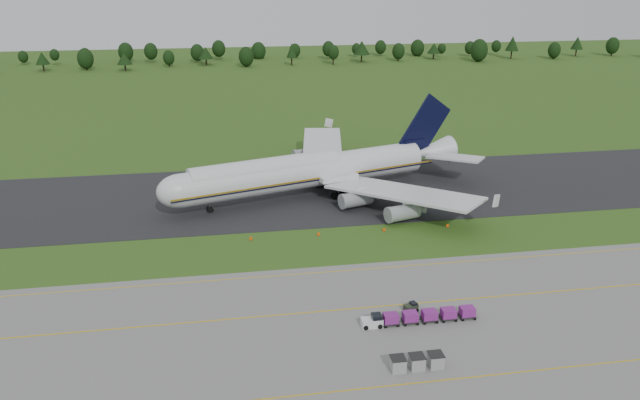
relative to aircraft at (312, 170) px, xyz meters
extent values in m
plane|color=#2E5118|center=(-1.85, -26.45, -5.61)|extent=(600.00, 600.00, 0.00)
cube|color=slate|center=(-1.85, -60.45, -5.58)|extent=(300.00, 52.00, 0.06)
cube|color=black|center=(-1.85, 1.55, -5.57)|extent=(300.00, 40.00, 0.08)
cube|color=gold|center=(-1.85, -48.45, -5.54)|extent=(300.00, 0.25, 0.01)
cube|color=gold|center=(-1.85, -66.45, -5.54)|extent=(300.00, 0.20, 0.01)
cube|color=gold|center=(-1.85, -36.45, -5.54)|extent=(120.00, 0.20, 0.01)
cylinder|color=black|center=(-99.85, 191.00, -3.98)|extent=(0.70, 0.70, 3.25)
cone|color=#193412|center=(-99.85, 191.00, 0.53)|extent=(6.47, 6.47, 5.78)
cylinder|color=black|center=(-80.51, 191.82, -3.84)|extent=(0.70, 0.70, 3.55)
sphere|color=#193412|center=(-80.51, 191.82, -0.19)|extent=(7.60, 7.60, 7.60)
cylinder|color=black|center=(-61.75, 186.14, -4.09)|extent=(0.70, 0.70, 3.04)
cone|color=#193412|center=(-61.75, 186.14, 0.14)|extent=(7.11, 7.11, 5.41)
cylinder|color=black|center=(-41.91, 196.55, -4.16)|extent=(0.70, 0.70, 2.90)
sphere|color=#193412|center=(-41.91, 196.55, -1.18)|extent=(5.61, 5.61, 5.61)
cylinder|color=black|center=(-23.76, 197.89, -3.97)|extent=(0.70, 0.70, 3.27)
cone|color=#193412|center=(-23.76, 197.89, 0.57)|extent=(7.26, 7.26, 5.82)
cylinder|color=black|center=(-4.02, 189.69, -3.96)|extent=(0.70, 0.70, 3.29)
sphere|color=#193412|center=(-4.02, 189.69, -0.58)|extent=(7.39, 7.39, 7.39)
cylinder|color=black|center=(18.76, 190.82, -3.65)|extent=(0.70, 0.70, 3.92)
cone|color=#193412|center=(18.76, 190.82, 1.80)|extent=(5.09, 5.09, 6.97)
cylinder|color=black|center=(39.87, 190.15, -3.58)|extent=(0.70, 0.70, 4.07)
sphere|color=#193412|center=(39.87, 190.15, 0.61)|extent=(5.65, 5.65, 5.65)
cylinder|color=black|center=(56.03, 196.46, -3.65)|extent=(0.70, 0.70, 3.92)
cone|color=#193412|center=(56.03, 196.46, 1.79)|extent=(8.55, 8.55, 6.97)
cylinder|color=black|center=(76.00, 197.22, -3.94)|extent=(0.70, 0.70, 3.33)
sphere|color=#193412|center=(76.00, 197.22, -0.52)|extent=(6.54, 6.54, 6.54)
cylinder|color=black|center=(96.72, 201.18, -4.09)|extent=(0.70, 0.70, 3.04)
cone|color=#193412|center=(96.72, 201.18, 0.13)|extent=(7.06, 7.06, 5.40)
cylinder|color=black|center=(116.91, 188.39, -3.70)|extent=(0.70, 0.70, 3.81)
sphere|color=#193412|center=(116.91, 188.39, 0.22)|extent=(8.91, 8.91, 8.91)
cylinder|color=black|center=(138.63, 195.68, -3.45)|extent=(0.70, 0.70, 4.32)
cone|color=#193412|center=(138.63, 195.68, 2.54)|extent=(7.09, 7.09, 7.67)
cylinder|color=black|center=(161.00, 191.54, -4.09)|extent=(0.70, 0.70, 3.03)
sphere|color=#193412|center=(161.00, 191.54, -0.97)|extent=(6.65, 6.65, 6.65)
cylinder|color=black|center=(178.83, 199.71, -3.68)|extent=(0.70, 0.70, 3.85)
cone|color=#193412|center=(178.83, 199.71, 1.66)|extent=(6.66, 6.66, 6.84)
cylinder|color=black|center=(199.18, 197.76, -3.77)|extent=(0.70, 0.70, 3.67)
sphere|color=#193412|center=(199.18, 197.76, 0.00)|extent=(7.10, 7.10, 7.10)
cylinder|color=silver|center=(-1.23, -0.37, -0.20)|extent=(53.75, 21.95, 6.71)
cylinder|color=silver|center=(-10.16, -3.04, 1.39)|extent=(31.88, 14.11, 5.24)
sphere|color=silver|center=(-27.14, -8.12, -0.20)|extent=(6.71, 6.71, 6.71)
cone|color=silver|center=(29.60, 8.86, 0.27)|extent=(11.66, 9.05, 6.38)
cube|color=gold|center=(-0.26, -3.60, -0.76)|extent=(57.20, 17.17, 0.33)
cube|color=silver|center=(15.90, -13.83, -1.04)|extent=(28.35, 29.64, 0.51)
cube|color=silver|center=(5.68, 20.30, -1.04)|extent=(14.35, 32.80, 0.51)
cylinder|color=gray|center=(7.46, -10.03, -3.37)|extent=(7.11, 4.73, 2.98)
cylinder|color=gray|center=(14.71, -18.57, -3.37)|extent=(7.11, 4.73, 2.98)
cylinder|color=gray|center=(0.72, 12.48, -3.37)|extent=(7.11, 4.73, 2.98)
cylinder|color=gray|center=(2.08, 23.60, -3.37)|extent=(7.11, 4.73, 2.98)
cube|color=black|center=(27.38, 8.20, 6.55)|extent=(13.18, 4.39, 14.98)
cube|color=silver|center=(32.94, 2.56, 0.55)|extent=(12.49, 11.86, 0.42)
cube|color=silver|center=(28.93, 15.96, 0.55)|extent=(8.15, 13.05, 0.42)
cylinder|color=slate|center=(-21.78, -6.52, -4.58)|extent=(0.34, 0.34, 2.05)
cylinder|color=black|center=(-21.78, -6.52, -5.00)|extent=(1.40, 1.15, 1.21)
cylinder|color=slate|center=(5.34, -2.78, -4.58)|extent=(0.34, 0.34, 2.05)
cylinder|color=black|center=(5.34, -2.78, -5.00)|extent=(1.40, 1.15, 1.21)
cylinder|color=slate|center=(2.93, 5.26, -4.58)|extent=(0.34, 0.34, 2.05)
cylinder|color=black|center=(2.93, 5.26, -5.00)|extent=(1.40, 1.15, 1.21)
cube|color=silver|center=(0.12, -53.47, -4.94)|extent=(2.87, 1.55, 1.21)
cylinder|color=black|center=(-0.87, -54.24, -5.22)|extent=(0.66, 0.24, 0.66)
cube|color=black|center=(2.77, -53.47, -5.16)|extent=(2.21, 1.66, 0.13)
cube|color=#731F74|center=(2.77, -53.47, -4.50)|extent=(1.99, 1.55, 1.21)
cylinder|color=black|center=(1.89, -54.24, -5.36)|extent=(0.38, 0.17, 0.38)
cube|color=black|center=(5.53, -53.47, -5.16)|extent=(2.21, 1.66, 0.13)
cube|color=#731F74|center=(5.53, -53.47, -4.50)|extent=(1.99, 1.55, 1.21)
cylinder|color=black|center=(4.65, -54.24, -5.36)|extent=(0.38, 0.17, 0.38)
cube|color=black|center=(8.29, -53.47, -5.16)|extent=(2.21, 1.66, 0.13)
cube|color=#731F74|center=(8.29, -53.47, -4.50)|extent=(1.99, 1.55, 1.21)
cylinder|color=black|center=(7.41, -54.24, -5.36)|extent=(0.38, 0.17, 0.38)
cube|color=black|center=(11.05, -53.47, -5.16)|extent=(2.21, 1.66, 0.13)
cube|color=#731F74|center=(11.05, -53.47, -4.50)|extent=(1.99, 1.55, 1.21)
cylinder|color=black|center=(10.17, -54.24, -5.36)|extent=(0.38, 0.17, 0.38)
cube|color=black|center=(13.81, -53.47, -5.16)|extent=(2.21, 1.66, 0.13)
cube|color=#731F74|center=(13.81, -53.47, -4.50)|extent=(1.99, 1.55, 1.21)
cylinder|color=black|center=(12.93, -54.24, -5.36)|extent=(0.38, 0.17, 0.38)
cylinder|color=black|center=(0.12, -53.47, -5.22)|extent=(0.66, 0.24, 0.66)
cube|color=#283021|center=(6.59, -50.47, -5.03)|extent=(2.16, 1.67, 1.05)
cylinder|color=black|center=(5.92, -51.04, -5.28)|extent=(0.53, 0.19, 0.53)
cylinder|color=black|center=(7.25, -49.90, -5.28)|extent=(0.53, 0.19, 0.53)
cube|color=gray|center=(0.84, -63.68, -4.68)|extent=(1.73, 1.73, 1.73)
cube|color=black|center=(0.84, -63.68, -3.78)|extent=(1.84, 1.84, 0.09)
cube|color=gray|center=(3.24, -63.68, -4.68)|extent=(1.73, 1.73, 1.73)
cube|color=black|center=(3.24, -63.68, -3.78)|extent=(1.84, 1.84, 0.09)
cube|color=gray|center=(5.64, -63.68, -4.68)|extent=(1.73, 1.73, 1.73)
cube|color=black|center=(5.64, -63.68, -3.78)|extent=(1.84, 1.84, 0.09)
cube|color=#F35007|center=(-14.47, -21.74, -5.31)|extent=(0.50, 0.12, 0.60)
cube|color=black|center=(-14.47, -21.74, -5.59)|extent=(0.30, 0.30, 0.04)
cube|color=#F35007|center=(-2.10, -21.74, -5.31)|extent=(0.50, 0.12, 0.60)
cube|color=black|center=(-2.10, -21.74, -5.59)|extent=(0.30, 0.30, 0.04)
cube|color=#F35007|center=(10.28, -21.74, -5.31)|extent=(0.50, 0.12, 0.60)
cube|color=black|center=(10.28, -21.74, -5.59)|extent=(0.30, 0.30, 0.04)
cube|color=#F35007|center=(22.66, -21.74, -5.31)|extent=(0.50, 0.12, 0.60)
cube|color=black|center=(22.66, -21.74, -5.59)|extent=(0.30, 0.30, 0.04)
camera|label=1|loc=(-18.86, -125.19, 40.45)|focal=35.00mm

